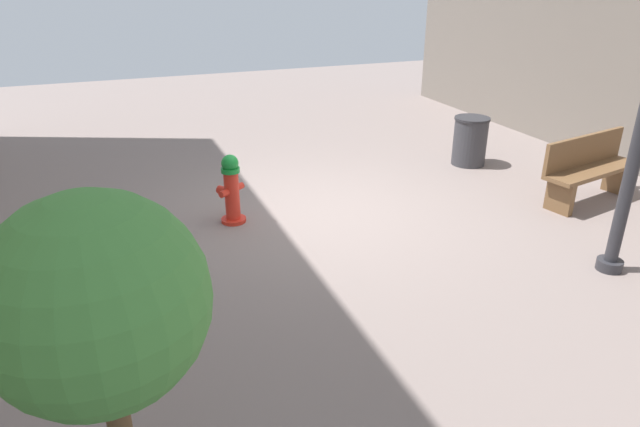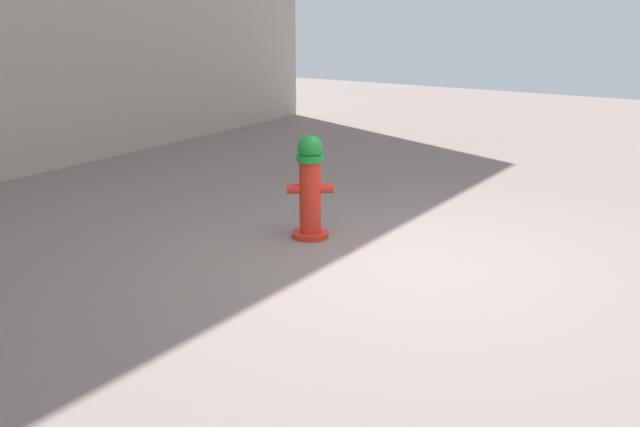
% 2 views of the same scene
% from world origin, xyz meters
% --- Properties ---
extents(ground_plane, '(23.40, 23.40, 0.00)m').
position_xyz_m(ground_plane, '(0.00, 0.00, 0.00)').
color(ground_plane, gray).
extents(fire_hydrant, '(0.39, 0.38, 0.93)m').
position_xyz_m(fire_hydrant, '(1.18, -0.17, 0.47)').
color(fire_hydrant, red).
rests_on(fire_hydrant, ground_plane).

